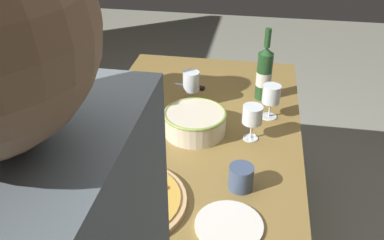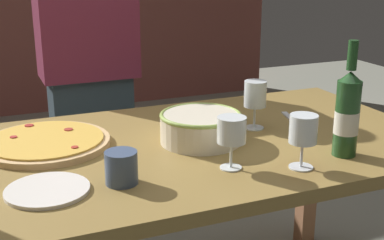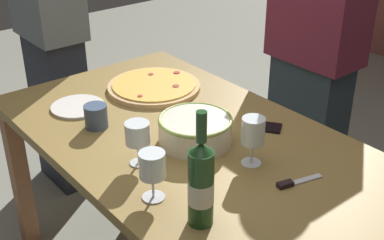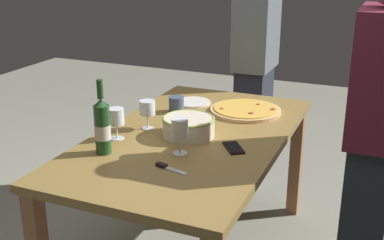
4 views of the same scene
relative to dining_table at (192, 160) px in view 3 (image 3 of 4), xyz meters
name	(u,v)px [view 3 (image 3 of 4)]	position (x,y,z in m)	size (l,w,h in m)	color
dining_table	(192,160)	(0.00, 0.00, 0.00)	(1.60, 0.90, 0.75)	olive
pizza	(154,86)	(-0.44, 0.15, 0.11)	(0.40, 0.40, 0.03)	#DCAF74
serving_bowl	(195,129)	(0.03, -0.01, 0.15)	(0.26, 0.26, 0.10)	beige
wine_bottle	(201,183)	(0.38, -0.28, 0.22)	(0.07, 0.07, 0.35)	#214922
wine_glass_near_pizza	(253,132)	(0.25, 0.05, 0.21)	(0.08, 0.08, 0.17)	white
wine_glass_by_bottle	(152,168)	(0.20, -0.31, 0.20)	(0.08, 0.08, 0.16)	white
wine_glass_far_left	(138,135)	(0.02, -0.24, 0.20)	(0.08, 0.08, 0.15)	white
cup_amber	(96,116)	(-0.29, -0.22, 0.14)	(0.09, 0.09, 0.09)	#425473
side_plate	(78,107)	(-0.48, -0.20, 0.10)	(0.22, 0.22, 0.01)	white
cell_phone	(262,126)	(0.10, 0.25, 0.10)	(0.07, 0.14, 0.01)	black
pizza_knife	(294,182)	(0.42, 0.06, 0.10)	(0.06, 0.16, 0.02)	silver
person_host	(314,55)	(-0.15, 0.85, 0.16)	(0.42, 0.24, 1.62)	#28343C
person_guest_left	(51,29)	(-1.12, 0.00, 0.22)	(0.38, 0.24, 1.71)	#272C39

